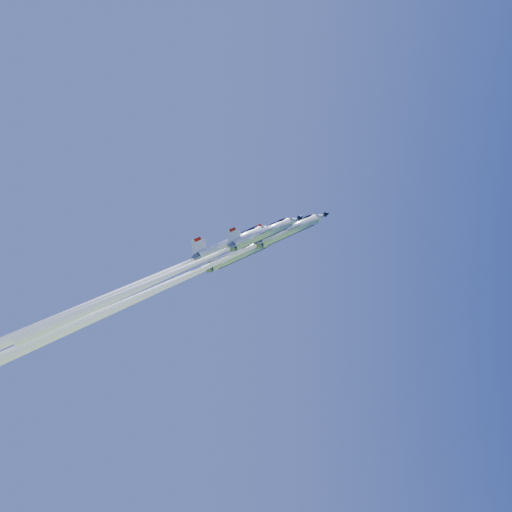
{
  "coord_description": "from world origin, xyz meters",
  "views": [
    {
      "loc": [
        -10.73,
        -102.34,
        73.32
      ],
      "look_at": [
        0.0,
        0.0,
        101.75
      ],
      "focal_mm": 40.0,
      "sensor_mm": 36.0,
      "label": 1
    }
  ],
  "objects": [
    {
      "name": "jet_slot",
      "position": [
        -19.04,
        -5.4,
        95.59
      ],
      "size": [
        41.45,
        13.83,
        35.97
      ],
      "rotation": [
        0.49,
        0.06,
        -1.35
      ],
      "color": "white"
    },
    {
      "name": "jet_lead",
      "position": [
        -13.12,
        -3.39,
        96.62
      ],
      "size": [
        49.48,
        15.73,
        46.07
      ],
      "rotation": [
        0.49,
        0.06,
        -1.35
      ],
      "color": "white"
    },
    {
      "name": "jet_right",
      "position": [
        -13.57,
        -10.47,
        96.18
      ],
      "size": [
        38.75,
        12.73,
        34.0
      ],
      "rotation": [
        0.49,
        0.06,
        -1.35
      ],
      "color": "white"
    },
    {
      "name": "jet_left",
      "position": [
        -20.88,
        2.52,
        93.94
      ],
      "size": [
        48.47,
        15.62,
        43.9
      ],
      "rotation": [
        0.49,
        0.06,
        -1.35
      ],
      "color": "white"
    }
  ]
}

